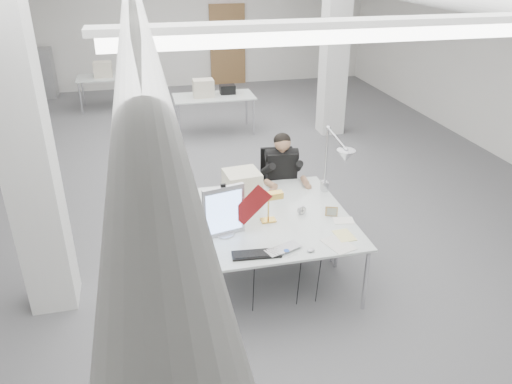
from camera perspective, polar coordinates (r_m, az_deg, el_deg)
room_shell at (r=7.15m, az=-2.87°, el=12.21°), size 10.04×14.04×3.24m
desk_main at (r=5.12m, az=2.41°, el=-5.34°), size 1.80×0.90×0.02m
desk_second at (r=5.88m, az=0.09°, el=-0.88°), size 1.80×0.90×0.02m
bg_desk_a at (r=10.15m, az=-4.85°, el=10.82°), size 1.60×0.80×0.02m
bg_desk_b at (r=12.21m, az=-16.04°, el=12.54°), size 1.60×0.80×0.02m
filing_cabinet at (r=13.83m, az=-23.00°, el=12.42°), size 0.45×0.55×1.20m
office_chair at (r=6.61m, az=2.77°, el=-0.21°), size 0.52×0.52×0.97m
seated_person at (r=6.39m, az=2.97°, el=2.95°), size 0.56×0.67×0.94m
monitor at (r=5.03m, az=-3.69°, el=-2.21°), size 0.44×0.14×0.55m
pennant at (r=5.02m, az=-0.60°, el=-1.52°), size 0.41×0.16×0.47m
keyboard at (r=4.82m, az=0.05°, el=-7.14°), size 0.48×0.20×0.02m
laptop at (r=4.86m, az=3.50°, el=-6.84°), size 0.43×0.35×0.03m
mouse at (r=4.90m, az=6.29°, el=-6.65°), size 0.09×0.06×0.03m
bankers_lamp at (r=5.32m, az=1.42°, el=-1.68°), size 0.32×0.15×0.35m
desk_phone at (r=4.95m, az=-7.11°, el=-6.21°), size 0.25×0.24×0.05m
picture_frame_left at (r=5.25m, az=-5.34°, el=-3.65°), size 0.16×0.08×0.12m
picture_frame_right at (r=5.54m, az=8.61°, el=-2.21°), size 0.14×0.08×0.11m
desk_clock at (r=5.54m, az=5.23°, el=-2.07°), size 0.10×0.05×0.10m
paper_stack_a at (r=5.06m, az=9.40°, el=-5.93°), size 0.31×0.38×0.01m
paper_stack_b at (r=5.21m, az=10.06°, el=-4.92°), size 0.19×0.25×0.01m
paper_stack_c at (r=5.49m, az=9.96°, el=-3.22°), size 0.24×0.19×0.01m
beige_monitor at (r=5.75m, az=-1.60°, el=0.64°), size 0.42×0.41×0.37m
architect_lamp at (r=5.73m, az=8.93°, el=3.35°), size 0.40×0.77×0.94m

